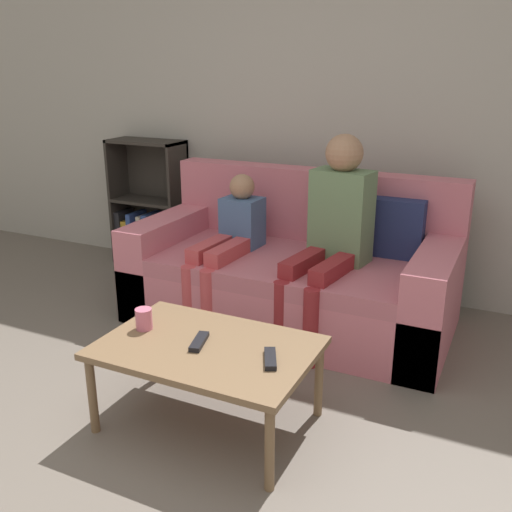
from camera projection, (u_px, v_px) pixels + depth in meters
The scene contains 9 objects.
wall_back at pixel (333, 107), 3.92m from camera, with size 12.00×0.06×2.60m.
couch at pixel (294, 275), 3.64m from camera, with size 1.98×0.98×0.92m.
bookshelf at pixel (150, 219), 4.69m from camera, with size 0.61×0.28×1.01m.
coffee_table at pixel (207, 353), 2.53m from camera, with size 0.94×0.64×0.40m.
person_adult at pixel (334, 224), 3.31m from camera, with size 0.41×0.70×1.21m.
person_child at pixel (229, 240), 3.58m from camera, with size 0.28×0.67×0.92m.
cup_near at pixel (144, 319), 2.65m from camera, with size 0.08×0.08×0.10m.
tv_remote_0 at pixel (270, 359), 2.38m from camera, with size 0.12×0.17×0.02m.
tv_remote_1 at pixel (199, 342), 2.52m from camera, with size 0.09×0.18×0.02m.
Camera 1 is at (1.27, -1.24, 1.58)m, focal length 40.00 mm.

